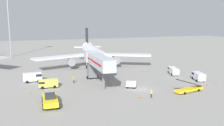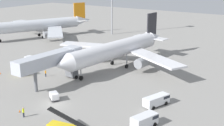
{
  "view_description": "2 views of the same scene",
  "coord_description": "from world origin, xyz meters",
  "px_view_note": "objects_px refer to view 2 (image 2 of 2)",
  "views": [
    {
      "loc": [
        -25.19,
        -48.81,
        15.8
      ],
      "look_at": [
        -1.38,
        16.01,
        3.54
      ],
      "focal_mm": 39.26,
      "sensor_mm": 36.0,
      "label": 1
    },
    {
      "loc": [
        38.08,
        -37.1,
        23.78
      ],
      "look_at": [
        -0.87,
        20.47,
        3.15
      ],
      "focal_mm": 48.54,
      "sensor_mm": 36.0,
      "label": 2
    }
  ],
  "objects_px": {
    "service_van_mid_center": "(157,100)",
    "ground_crew_worker_foreground": "(23,112)",
    "airplane_background": "(39,25)",
    "service_van_near_left": "(20,70)",
    "safety_cone_bravo": "(0,73)",
    "service_van_outer_left": "(145,120)",
    "safety_cone_alpha": "(20,111)",
    "airplane_at_gate": "(118,49)",
    "ground_crew_worker_midground": "(46,73)",
    "service_van_mid_left": "(33,61)",
    "jet_bridge": "(53,60)",
    "baggage_cart_mid_right": "(54,96)"
  },
  "relations": [
    {
      "from": "service_van_mid_center",
      "to": "ground_crew_worker_foreground",
      "type": "distance_m",
      "value": 24.1
    },
    {
      "from": "airplane_background",
      "to": "service_van_near_left",
      "type": "bearing_deg",
      "value": -49.12
    },
    {
      "from": "service_van_mid_center",
      "to": "safety_cone_bravo",
      "type": "xyz_separation_m",
      "value": [
        -40.03,
        -4.86,
        -0.89
      ]
    },
    {
      "from": "service_van_outer_left",
      "to": "safety_cone_bravo",
      "type": "xyz_separation_m",
      "value": [
        -42.06,
        3.64,
        -0.94
      ]
    },
    {
      "from": "safety_cone_alpha",
      "to": "service_van_outer_left",
      "type": "bearing_deg",
      "value": 20.39
    },
    {
      "from": "airplane_at_gate",
      "to": "service_van_outer_left",
      "type": "height_order",
      "value": "airplane_at_gate"
    },
    {
      "from": "ground_crew_worker_foreground",
      "to": "safety_cone_alpha",
      "type": "bearing_deg",
      "value": 156.91
    },
    {
      "from": "airplane_at_gate",
      "to": "airplane_background",
      "type": "relative_size",
      "value": 0.96
    },
    {
      "from": "ground_crew_worker_midground",
      "to": "safety_cone_alpha",
      "type": "height_order",
      "value": "ground_crew_worker_midground"
    },
    {
      "from": "ground_crew_worker_foreground",
      "to": "airplane_at_gate",
      "type": "bearing_deg",
      "value": 94.13
    },
    {
      "from": "ground_crew_worker_midground",
      "to": "safety_cone_bravo",
      "type": "distance_m",
      "value": 11.74
    },
    {
      "from": "service_van_mid_left",
      "to": "service_van_near_left",
      "type": "height_order",
      "value": "service_van_mid_left"
    },
    {
      "from": "jet_bridge",
      "to": "airplane_at_gate",
      "type": "bearing_deg",
      "value": 76.46
    },
    {
      "from": "jet_bridge",
      "to": "baggage_cart_mid_right",
      "type": "relative_size",
      "value": 6.57
    },
    {
      "from": "service_van_mid_center",
      "to": "ground_crew_worker_midground",
      "type": "bearing_deg",
      "value": 179.9
    },
    {
      "from": "service_van_mid_left",
      "to": "safety_cone_bravo",
      "type": "relative_size",
      "value": 9.36
    },
    {
      "from": "service_van_mid_left",
      "to": "service_van_outer_left",
      "type": "height_order",
      "value": "service_van_mid_left"
    },
    {
      "from": "service_van_outer_left",
      "to": "service_van_mid_left",
      "type": "bearing_deg",
      "value": 161.93
    },
    {
      "from": "jet_bridge",
      "to": "service_van_mid_center",
      "type": "bearing_deg",
      "value": 6.13
    },
    {
      "from": "service_van_mid_left",
      "to": "ground_crew_worker_midground",
      "type": "height_order",
      "value": "service_van_mid_left"
    },
    {
      "from": "ground_crew_worker_foreground",
      "to": "safety_cone_alpha",
      "type": "height_order",
      "value": "ground_crew_worker_foreground"
    },
    {
      "from": "airplane_at_gate",
      "to": "service_van_outer_left",
      "type": "relative_size",
      "value": 8.33
    },
    {
      "from": "baggage_cart_mid_right",
      "to": "safety_cone_bravo",
      "type": "xyz_separation_m",
      "value": [
        -22.41,
        4.17,
        -0.62
      ]
    },
    {
      "from": "service_van_outer_left",
      "to": "baggage_cart_mid_right",
      "type": "height_order",
      "value": "service_van_outer_left"
    },
    {
      "from": "ground_crew_worker_midground",
      "to": "airplane_background",
      "type": "relative_size",
      "value": 0.04
    },
    {
      "from": "airplane_background",
      "to": "ground_crew_worker_foreground",
      "type": "bearing_deg",
      "value": -45.36
    },
    {
      "from": "service_van_outer_left",
      "to": "airplane_at_gate",
      "type": "bearing_deg",
      "value": 130.59
    },
    {
      "from": "airplane_at_gate",
      "to": "service_van_mid_center",
      "type": "distance_m",
      "value": 25.58
    },
    {
      "from": "airplane_at_gate",
      "to": "safety_cone_alpha",
      "type": "distance_m",
      "value": 33.02
    },
    {
      "from": "airplane_at_gate",
      "to": "ground_crew_worker_midground",
      "type": "bearing_deg",
      "value": -121.73
    },
    {
      "from": "airplane_at_gate",
      "to": "service_van_mid_center",
      "type": "height_order",
      "value": "airplane_at_gate"
    },
    {
      "from": "safety_cone_alpha",
      "to": "airplane_background",
      "type": "bearing_deg",
      "value": 133.88
    },
    {
      "from": "service_van_outer_left",
      "to": "service_van_mid_center",
      "type": "bearing_deg",
      "value": 103.45
    },
    {
      "from": "baggage_cart_mid_right",
      "to": "ground_crew_worker_foreground",
      "type": "relative_size",
      "value": 1.47
    },
    {
      "from": "service_van_near_left",
      "to": "service_van_outer_left",
      "type": "distance_m",
      "value": 38.55
    },
    {
      "from": "service_van_near_left",
      "to": "baggage_cart_mid_right",
      "type": "bearing_deg",
      "value": -20.95
    },
    {
      "from": "service_van_mid_center",
      "to": "service_van_near_left",
      "type": "xyz_separation_m",
      "value": [
        -35.97,
        -2.0,
        -0.04
      ]
    },
    {
      "from": "service_van_mid_center",
      "to": "ground_crew_worker_foreground",
      "type": "height_order",
      "value": "service_van_mid_center"
    },
    {
      "from": "baggage_cart_mid_right",
      "to": "service_van_outer_left",
      "type": "bearing_deg",
      "value": 1.53
    },
    {
      "from": "airplane_background",
      "to": "baggage_cart_mid_right",
      "type": "bearing_deg",
      "value": -40.56
    },
    {
      "from": "service_van_mid_center",
      "to": "safety_cone_alpha",
      "type": "xyz_separation_m",
      "value": [
        -18.99,
        -16.31,
        -0.88
      ]
    },
    {
      "from": "baggage_cart_mid_right",
      "to": "ground_crew_worker_foreground",
      "type": "height_order",
      "value": "ground_crew_worker_foreground"
    },
    {
      "from": "service_van_mid_center",
      "to": "baggage_cart_mid_right",
      "type": "relative_size",
      "value": 2.14
    },
    {
      "from": "airplane_at_gate",
      "to": "airplane_background",
      "type": "bearing_deg",
      "value": 161.68
    },
    {
      "from": "airplane_at_gate",
      "to": "jet_bridge",
      "type": "distance_m",
      "value": 19.49
    },
    {
      "from": "service_van_near_left",
      "to": "safety_cone_bravo",
      "type": "bearing_deg",
      "value": -144.89
    },
    {
      "from": "service_van_mid_left",
      "to": "service_van_mid_center",
      "type": "distance_m",
      "value": 39.29
    },
    {
      "from": "baggage_cart_mid_right",
      "to": "ground_crew_worker_foreground",
      "type": "xyz_separation_m",
      "value": [
        0.77,
        -8.2,
        0.1
      ]
    },
    {
      "from": "airplane_at_gate",
      "to": "ground_crew_worker_foreground",
      "type": "height_order",
      "value": "airplane_at_gate"
    },
    {
      "from": "airplane_at_gate",
      "to": "baggage_cart_mid_right",
      "type": "bearing_deg",
      "value": -86.26
    }
  ]
}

